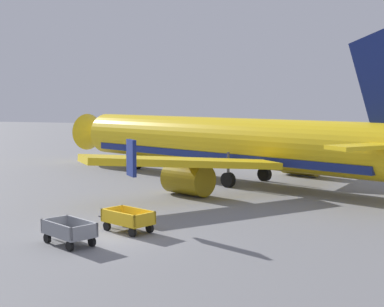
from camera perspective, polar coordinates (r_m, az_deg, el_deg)
ground_plane at (r=27.19m, az=-8.61°, el=-8.29°), size 220.00×220.00×0.00m
airplane at (r=43.84m, az=4.10°, el=1.06°), size 35.43×29.13×11.34m
baggage_cart_nearest at (r=25.92m, az=-12.31°, el=-7.68°), size 3.50×2.38×1.07m
baggage_cart_second_in_row at (r=27.92m, az=-6.48°, el=-6.63°), size 3.55×2.29×1.07m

